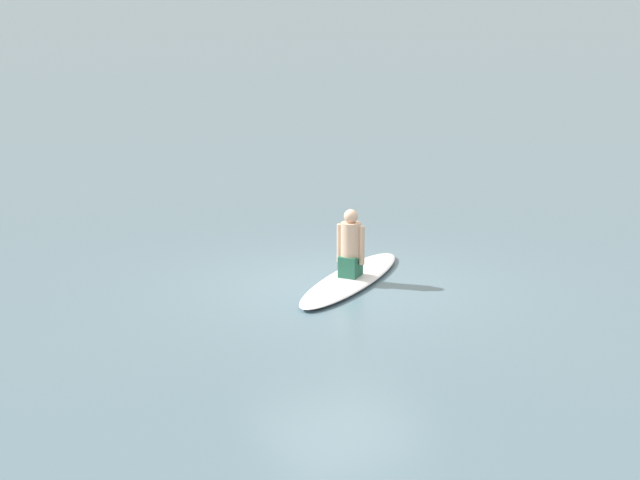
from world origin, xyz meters
name	(u,v)px	position (x,y,z in m)	size (l,w,h in m)	color
ground_plane	(340,287)	(0.00, 0.00, 0.00)	(400.00, 400.00, 0.00)	slate
surfboard	(350,279)	(-0.12, 0.26, 0.05)	(3.34, 0.76, 0.11)	white
person_paddler	(351,246)	(-0.12, 0.26, 0.58)	(0.42, 0.44, 1.04)	#26664C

